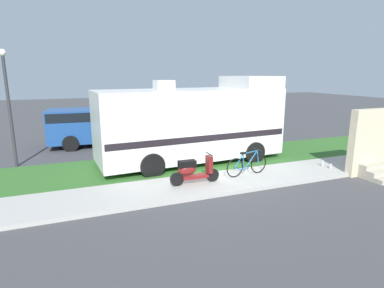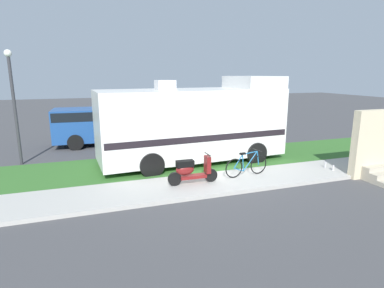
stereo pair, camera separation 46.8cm
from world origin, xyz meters
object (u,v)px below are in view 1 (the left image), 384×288
(motorhome_rv, at_px, (193,123))
(pickup_truck_near, at_px, (94,126))
(scooter, at_px, (193,170))
(street_lamp_post, at_px, (8,98))
(bicycle, at_px, (247,165))
(bottle_green, at_px, (323,163))
(bottle_spare, at_px, (331,166))

(motorhome_rv, xyz_separation_m, pickup_truck_near, (-3.58, 4.76, -0.67))
(scooter, xyz_separation_m, street_lamp_post, (-5.70, 4.73, 2.14))
(scooter, bearing_deg, bicycle, 3.89)
(pickup_truck_near, distance_m, street_lamp_post, 4.57)
(scooter, relative_size, pickup_truck_near, 0.29)
(motorhome_rv, height_order, bottle_green, motorhome_rv)
(scooter, distance_m, street_lamp_post, 7.71)
(bottle_green, bearing_deg, pickup_truck_near, 136.52)
(bottle_green, bearing_deg, bicycle, 177.81)
(bottle_spare, bearing_deg, bicycle, 171.66)
(motorhome_rv, relative_size, street_lamp_post, 1.69)
(street_lamp_post, bearing_deg, bottle_spare, -24.51)
(motorhome_rv, distance_m, scooter, 3.14)
(scooter, height_order, bottle_green, scooter)
(bicycle, distance_m, street_lamp_post, 9.31)
(motorhome_rv, xyz_separation_m, bottle_spare, (4.35, -3.09, -1.45))
(motorhome_rv, xyz_separation_m, street_lamp_post, (-6.79, 1.99, 1.05))
(scooter, relative_size, street_lamp_post, 0.37)
(bottle_green, height_order, bottle_spare, bottle_green)
(bicycle, xyz_separation_m, bottle_green, (3.30, -0.13, -0.26))
(scooter, xyz_separation_m, bottle_spare, (5.44, -0.35, -0.36))
(motorhome_rv, xyz_separation_m, bottle_green, (4.30, -2.72, -1.43))
(scooter, relative_size, bottle_spare, 7.08)
(scooter, xyz_separation_m, pickup_truck_near, (-2.49, 7.50, 0.42))
(bicycle, bearing_deg, motorhome_rv, 111.05)
(motorhome_rv, bearing_deg, street_lamp_post, 163.65)
(scooter, bearing_deg, bottle_green, 0.17)
(bicycle, xyz_separation_m, pickup_truck_near, (-4.58, 7.35, 0.50))
(scooter, relative_size, bicycle, 0.98)
(bottle_green, bearing_deg, scooter, -179.83)
(bicycle, bearing_deg, street_lamp_post, 149.50)
(motorhome_rv, bearing_deg, bottle_spare, -35.38)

